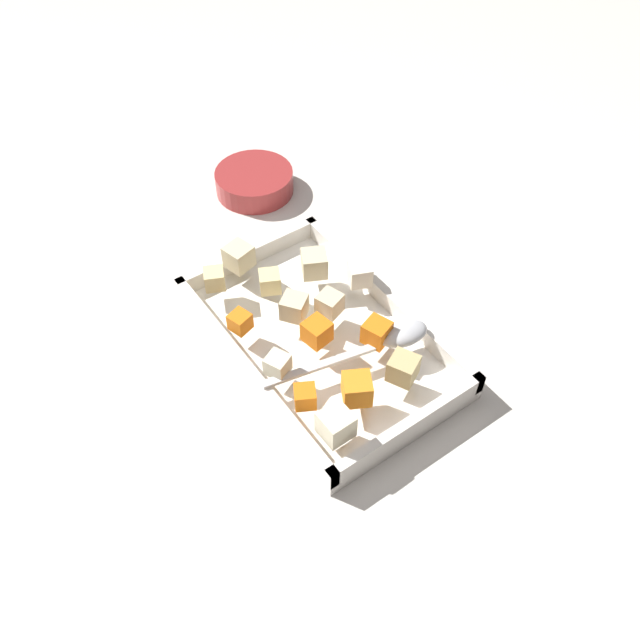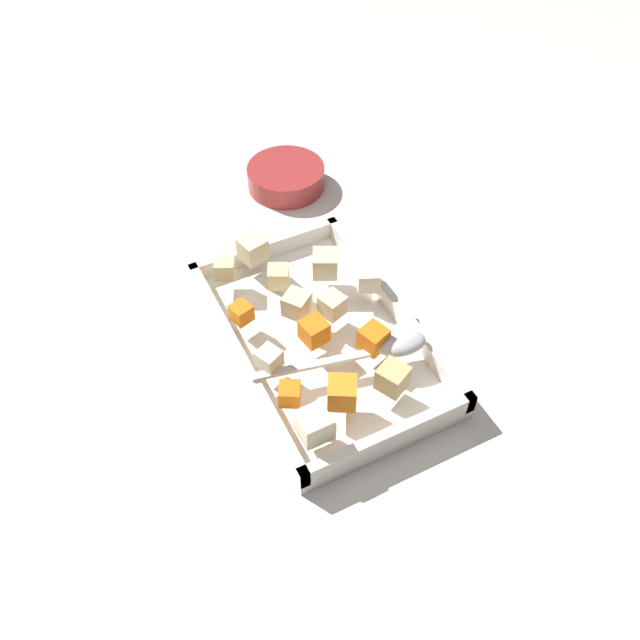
{
  "view_description": "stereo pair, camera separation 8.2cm",
  "coord_description": "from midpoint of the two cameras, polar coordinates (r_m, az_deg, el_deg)",
  "views": [
    {
      "loc": [
        0.46,
        -0.3,
        0.67
      ],
      "look_at": [
        0.01,
        0.02,
        0.05
      ],
      "focal_mm": 37.17,
      "sensor_mm": 36.0,
      "label": 1
    },
    {
      "loc": [
        0.5,
        -0.23,
        0.67
      ],
      "look_at": [
        0.01,
        0.02,
        0.05
      ],
      "focal_mm": 37.17,
      "sensor_mm": 36.0,
      "label": 2
    }
  ],
  "objects": [
    {
      "name": "potato_chunk_mid_right",
      "position": [
        0.89,
        -11.73,
        3.36
      ],
      "size": [
        0.03,
        0.03,
        0.03
      ],
      "primitive_type": "cube",
      "rotation": [
        0.0,
        0.0,
        1.13
      ],
      "color": "#E0CC89",
      "rests_on": "baking_dish"
    },
    {
      "name": "carrot_chunk_near_right",
      "position": [
        0.8,
        1.99,
        -1.23
      ],
      "size": [
        0.04,
        0.04,
        0.03
      ],
      "primitive_type": "cube",
      "rotation": [
        0.0,
        0.0,
        3.48
      ],
      "color": "orange",
      "rests_on": "baking_dish"
    },
    {
      "name": "baking_dish",
      "position": [
        0.85,
        -2.76,
        -1.89
      ],
      "size": [
        0.36,
        0.23,
        0.04
      ],
      "color": "white",
      "rests_on": "ground_plane"
    },
    {
      "name": "carrot_chunk_back_center",
      "position": [
        0.75,
        -4.45,
        -6.79
      ],
      "size": [
        0.03,
        0.03,
        0.02
      ],
      "primitive_type": "cube",
      "rotation": [
        0.0,
        0.0,
        2.64
      ],
      "color": "orange",
      "rests_on": "baking_dish"
    },
    {
      "name": "carrot_chunk_far_left",
      "position": [
        0.83,
        -9.73,
        -0.3
      ],
      "size": [
        0.03,
        0.03,
        0.02
      ],
      "primitive_type": "cube",
      "rotation": [
        0.0,
        0.0,
        0.29
      ],
      "color": "orange",
      "rests_on": "baking_dish"
    },
    {
      "name": "potato_chunk_near_spoon",
      "position": [
        0.78,
        -6.71,
        -4.01
      ],
      "size": [
        0.03,
        0.03,
        0.03
      ],
      "primitive_type": "cube",
      "rotation": [
        0.0,
        0.0,
        3.57
      ],
      "color": "beige",
      "rests_on": "baking_dish"
    },
    {
      "name": "potato_chunk_front_center",
      "position": [
        0.87,
        -6.79,
        3.29
      ],
      "size": [
        0.04,
        0.04,
        0.03
      ],
      "primitive_type": "cube",
      "rotation": [
        0.0,
        0.0,
        5.82
      ],
      "color": "#E0CC89",
      "rests_on": "baking_dish"
    },
    {
      "name": "ground_plane",
      "position": [
        0.87,
        -4.09,
        -2.37
      ],
      "size": [
        4.0,
        4.0,
        0.0
      ],
      "primitive_type": "plane",
      "color": "beige"
    },
    {
      "name": "potato_chunk_corner_nw",
      "position": [
        0.91,
        -9.61,
        5.27
      ],
      "size": [
        0.04,
        0.04,
        0.03
      ],
      "primitive_type": "cube",
      "rotation": [
        0.0,
        0.0,
        4.96
      ],
      "color": "beige",
      "rests_on": "baking_dish"
    },
    {
      "name": "carrot_chunk_corner_ne",
      "position": [
        0.75,
        0.06,
        -6.15
      ],
      "size": [
        0.04,
        0.04,
        0.03
      ],
      "primitive_type": "cube",
      "rotation": [
        0.0,
        0.0,
        2.64
      ],
      "color": "orange",
      "rests_on": "baking_dish"
    },
    {
      "name": "potato_chunk_far_right",
      "position": [
        0.77,
        4.14,
        -4.36
      ],
      "size": [
        0.04,
        0.04,
        0.03
      ],
      "primitive_type": "cube",
      "rotation": [
        0.0,
        0.0,
        3.6
      ],
      "color": "tan",
      "rests_on": "baking_dish"
    },
    {
      "name": "parsnip_chunk_corner_se",
      "position": [
        0.87,
        0.75,
        3.86
      ],
      "size": [
        0.04,
        0.04,
        0.03
      ],
      "primitive_type": "cube",
      "rotation": [
        0.0,
        0.0,
        2.74
      ],
      "color": "silver",
      "rests_on": "baking_dish"
    },
    {
      "name": "serving_spoon",
      "position": [
        0.81,
        3.39,
        -1.64
      ],
      "size": [
        0.07,
        0.22,
        0.02
      ],
      "rotation": [
        0.0,
        0.0,
        4.51
      ],
      "color": "silver",
      "rests_on": "baking_dish"
    },
    {
      "name": "potato_chunk_mid_left",
      "position": [
        0.72,
        -1.92,
        -9.19
      ],
      "size": [
        0.03,
        0.03,
        0.03
      ],
      "primitive_type": "cube",
      "rotation": [
        0.0,
        0.0,
        3.16
      ],
      "color": "beige",
      "rests_on": "baking_dish"
    },
    {
      "name": "potato_chunk_rim_edge",
      "position": [
        0.83,
        -1.81,
        1.06
      ],
      "size": [
        0.04,
        0.04,
        0.03
      ],
      "primitive_type": "cube",
      "rotation": [
        0.0,
        0.0,
        1.89
      ],
      "color": "beige",
      "rests_on": "baking_dish"
    },
    {
      "name": "small_prep_bowl",
      "position": [
        1.1,
        -7.86,
        11.63
      ],
      "size": [
        0.13,
        0.13,
        0.04
      ],
      "primitive_type": "cylinder",
      "color": "maroon",
      "rests_on": "ground_plane"
    },
    {
      "name": "potato_chunk_near_left",
      "position": [
        0.89,
        -3.16,
        4.73
      ],
      "size": [
        0.04,
        0.04,
        0.03
      ],
      "primitive_type": "cube",
      "rotation": [
        0.0,
        0.0,
        2.67
      ],
      "color": "beige",
      "rests_on": "baking_dish"
    },
    {
      "name": "carrot_chunk_heap_top",
      "position": [
        0.81,
        -3.06,
        -1.1
      ],
      "size": [
        0.03,
        0.03,
        0.03
      ],
      "primitive_type": "cube",
      "rotation": [
        0.0,
        0.0,
        1.74
      ],
      "color": "orange",
      "rests_on": "baking_dish"
    },
    {
      "name": "potato_chunk_corner_sw",
      "position": [
        0.83,
        -5.16,
        0.93
      ],
      "size": [
        0.04,
        0.04,
        0.03
      ],
      "primitive_type": "cube",
      "rotation": [
        0.0,
        0.0,
        5.34
      ],
      "color": "beige",
      "rests_on": "baking_dish"
    }
  ]
}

